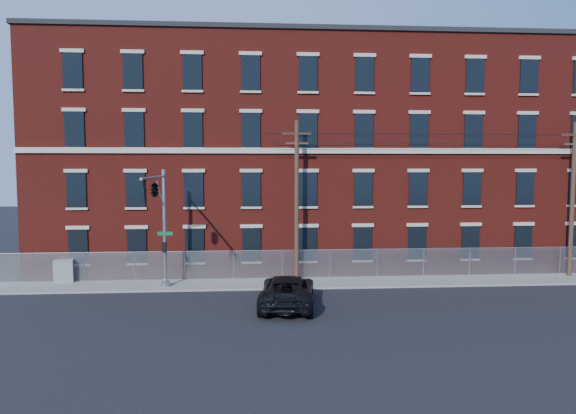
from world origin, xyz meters
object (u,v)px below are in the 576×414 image
Objects in this scene: utility_pole_near at (297,198)px; utility_cabinet at (64,271)px; traffic_signal_mast at (157,201)px; pickup_truck at (287,291)px.

utility_cabinet is (-14.46, 0.40, -4.51)m from utility_pole_near.
utility_pole_near reaches higher than traffic_signal_mast.
pickup_truck is at bearing -99.92° from utility_pole_near.
pickup_truck reaches higher than utility_cabinet.
utility_pole_near is 15.15m from utility_cabinet.
pickup_truck is 14.78m from utility_cabinet.
traffic_signal_mast is at bearing -41.07° from utility_cabinet.
traffic_signal_mast is 8.70m from utility_pole_near.
utility_pole_near reaches higher than utility_cabinet.
utility_pole_near is at bearing -93.17° from pickup_truck.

